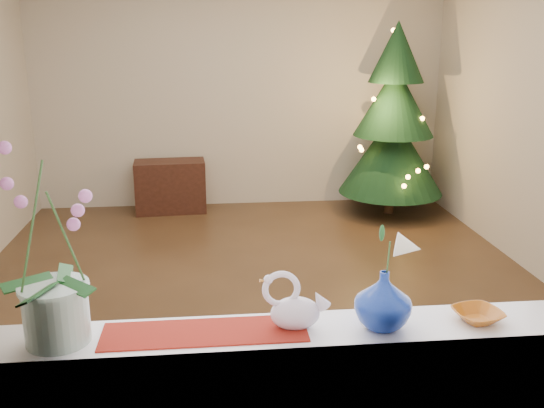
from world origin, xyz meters
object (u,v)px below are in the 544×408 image
(blue_vase, at_px, (383,296))
(paperweight, at_px, (369,319))
(orchid_pot, at_px, (49,246))
(side_table, at_px, (170,186))
(swan, at_px, (295,301))
(xmas_tree, at_px, (394,120))
(amber_dish, at_px, (478,316))

(blue_vase, xyz_separation_m, paperweight, (-0.05, -0.00, -0.08))
(orchid_pot, distance_m, blue_vase, 1.12)
(paperweight, relative_size, side_table, 0.09)
(blue_vase, distance_m, side_table, 4.81)
(orchid_pot, height_order, blue_vase, orchid_pot)
(swan, relative_size, blue_vase, 1.00)
(orchid_pot, height_order, side_table, orchid_pot)
(xmas_tree, bearing_deg, blue_vase, -107.29)
(blue_vase, distance_m, amber_dish, 0.37)
(swan, bearing_deg, amber_dish, -11.51)
(orchid_pot, xyz_separation_m, xmas_tree, (2.45, 4.33, -0.24))
(blue_vase, distance_m, paperweight, 0.10)
(xmas_tree, distance_m, side_table, 2.50)
(paperweight, height_order, xmas_tree, xmas_tree)
(swan, xyz_separation_m, blue_vase, (0.30, -0.02, 0.02))
(xmas_tree, bearing_deg, amber_dish, -103.00)
(swan, relative_size, side_table, 0.31)
(blue_vase, relative_size, paperweight, 3.37)
(blue_vase, height_order, xmas_tree, xmas_tree)
(swan, bearing_deg, side_table, 88.69)
(amber_dish, distance_m, xmas_tree, 4.44)
(orchid_pot, distance_m, swan, 0.83)
(side_table, bearing_deg, paperweight, -81.58)
(orchid_pot, relative_size, xmas_tree, 0.33)
(orchid_pot, height_order, xmas_tree, xmas_tree)
(orchid_pot, distance_m, side_table, 4.73)
(paperweight, xyz_separation_m, side_table, (-0.98, 4.64, -0.67))
(swan, height_order, xmas_tree, xmas_tree)
(paperweight, distance_m, side_table, 4.79)
(swan, relative_size, xmas_tree, 0.12)
(paperweight, bearing_deg, xmas_tree, 72.17)
(amber_dish, bearing_deg, paperweight, -177.93)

